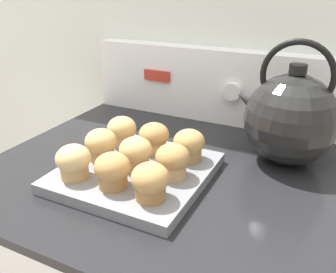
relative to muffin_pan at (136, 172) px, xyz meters
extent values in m
cube|color=silver|center=(0.03, 0.43, 0.26)|extent=(8.00, 0.05, 2.40)
cube|color=black|center=(0.03, 0.08, -0.02)|extent=(0.73, 0.66, 0.02)
cube|color=white|center=(0.03, 0.38, 0.09)|extent=(0.71, 0.05, 0.20)
cube|color=#B72D23|center=(-0.13, 0.35, 0.11)|extent=(0.08, 0.01, 0.03)
cylinder|color=white|center=(0.09, 0.34, 0.09)|extent=(0.05, 0.02, 0.05)
cylinder|color=white|center=(0.19, 0.34, 0.09)|extent=(0.05, 0.02, 0.05)
cylinder|color=white|center=(0.28, 0.34, 0.09)|extent=(0.05, 0.02, 0.05)
cube|color=slate|center=(0.00, 0.00, 0.00)|extent=(0.28, 0.28, 0.02)
cylinder|color=tan|center=(-0.08, -0.08, 0.03)|extent=(0.05, 0.05, 0.03)
ellipsoid|color=tan|center=(-0.08, -0.08, 0.05)|extent=(0.07, 0.07, 0.05)
cylinder|color=olive|center=(0.00, -0.08, 0.03)|extent=(0.05, 0.05, 0.03)
ellipsoid|color=#B2844C|center=(0.00, -0.08, 0.05)|extent=(0.07, 0.07, 0.05)
cylinder|color=olive|center=(0.08, -0.08, 0.03)|extent=(0.05, 0.05, 0.03)
ellipsoid|color=tan|center=(0.08, -0.08, 0.05)|extent=(0.07, 0.07, 0.05)
cylinder|color=#A37A4C|center=(-0.08, 0.00, 0.03)|extent=(0.05, 0.05, 0.03)
ellipsoid|color=tan|center=(-0.08, 0.00, 0.05)|extent=(0.07, 0.07, 0.05)
cylinder|color=tan|center=(0.00, 0.00, 0.03)|extent=(0.05, 0.05, 0.03)
ellipsoid|color=tan|center=(0.00, 0.00, 0.05)|extent=(0.07, 0.07, 0.05)
cylinder|color=tan|center=(0.08, 0.00, 0.03)|extent=(0.05, 0.05, 0.03)
ellipsoid|color=#B2844C|center=(0.08, 0.00, 0.05)|extent=(0.07, 0.07, 0.05)
cylinder|color=tan|center=(-0.08, 0.08, 0.03)|extent=(0.05, 0.05, 0.03)
ellipsoid|color=tan|center=(-0.08, 0.08, 0.05)|extent=(0.07, 0.07, 0.05)
cylinder|color=tan|center=(0.00, 0.08, 0.03)|extent=(0.05, 0.05, 0.03)
ellipsoid|color=#B2844C|center=(0.00, 0.08, 0.05)|extent=(0.07, 0.07, 0.05)
cylinder|color=#A37A4C|center=(0.08, 0.08, 0.03)|extent=(0.05, 0.05, 0.03)
ellipsoid|color=tan|center=(0.08, 0.08, 0.05)|extent=(0.07, 0.07, 0.05)
sphere|color=black|center=(0.26, 0.21, 0.09)|extent=(0.20, 0.20, 0.20)
cylinder|color=black|center=(0.26, 0.21, 0.19)|extent=(0.04, 0.04, 0.02)
cone|color=black|center=(0.17, 0.21, 0.11)|extent=(0.08, 0.04, 0.07)
torus|color=black|center=(0.26, 0.21, 0.18)|extent=(0.15, 0.02, 0.15)
camera|label=1|loc=(0.34, -0.54, 0.36)|focal=38.00mm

